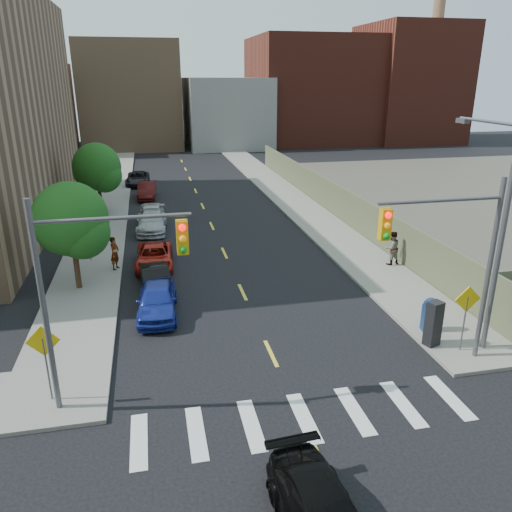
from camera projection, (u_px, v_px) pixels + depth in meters
name	position (u px, v px, depth m)	size (l,w,h in m)	color
sidewalk_nw	(113.00, 186.00, 48.67)	(3.50, 73.00, 0.15)	gray
sidewalk_ne	(267.00, 180.00, 51.72)	(3.50, 73.00, 0.15)	gray
fence_north	(329.00, 197.00, 39.27)	(0.12, 44.00, 2.50)	#5C6043
bg_bldg_west	(15.00, 108.00, 70.06)	(14.00, 18.00, 12.00)	#592319
bg_bldg_midwest	(131.00, 95.00, 74.54)	(14.00, 16.00, 15.00)	#8C6B4C
bg_bldg_center	(226.00, 112.00, 76.32)	(12.00, 16.00, 10.00)	gray
bg_bldg_east	(310.00, 91.00, 79.90)	(18.00, 18.00, 16.00)	#592319
bg_bldg_fareast	(408.00, 84.00, 80.88)	(14.00, 16.00, 18.00)	#592319
smokestack	(434.00, 51.00, 79.97)	(1.80, 1.80, 28.00)	#8C6B4C
signal_nw	(94.00, 277.00, 14.85)	(4.59, 0.30, 7.00)	#59595E
signal_ne	(454.00, 250.00, 17.21)	(4.59, 0.30, 7.00)	#59595E
streetlight_ne	(497.00, 220.00, 18.24)	(0.25, 3.70, 9.00)	#59595E
warn_sign_nw	(44.00, 350.00, 15.81)	(1.06, 0.06, 2.83)	#59595E
warn_sign_ne	(466.00, 307.00, 18.77)	(1.06, 0.06, 2.83)	#59595E
warn_sign_midwest	(87.00, 230.00, 28.23)	(1.06, 0.06, 2.83)	#59595E
tree_west_near	(71.00, 223.00, 24.05)	(3.66, 3.64, 5.52)	#332114
tree_west_far	(97.00, 170.00, 37.85)	(3.66, 3.64, 5.52)	#332114
parked_car_blue	(157.00, 300.00, 22.36)	(1.72, 4.27, 1.46)	navy
parked_car_black	(156.00, 280.00, 24.74)	(1.35, 3.87, 1.28)	black
parked_car_red	(154.00, 256.00, 28.08)	(2.02, 4.39, 1.22)	#A91C10
parked_car_silver	(152.00, 221.00, 34.60)	(1.96, 4.81, 1.40)	#A6A9AE
parked_car_white	(152.00, 215.00, 35.93)	(1.83, 4.55, 1.55)	#B6B6B6
parked_car_maroon	(147.00, 190.00, 43.90)	(1.50, 4.29, 1.41)	#3D0D0C
parked_car_grey	(138.00, 178.00, 49.39)	(2.13, 4.62, 1.28)	black
mailbox	(430.00, 315.00, 20.66)	(0.66, 0.55, 1.44)	navy
payphone	(433.00, 324.00, 19.45)	(0.55, 0.45, 1.85)	black
pedestrian_west	(115.00, 253.00, 27.22)	(0.67, 0.44, 1.84)	gray
pedestrian_east	(392.00, 248.00, 27.91)	(0.93, 0.73, 1.92)	gray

